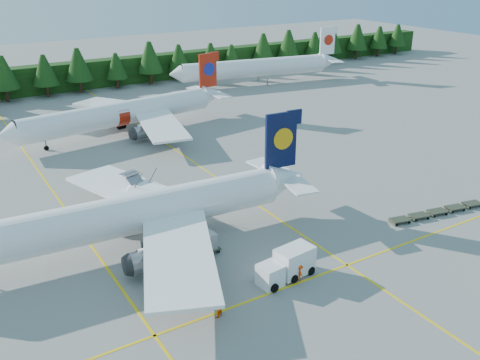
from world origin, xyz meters
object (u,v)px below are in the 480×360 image
service_truck (286,265)px  airstairs (153,209)px  airliner_red (116,115)px  airliner_navy (110,220)px

service_truck → airstairs: bearing=99.6°
airliner_red → service_truck: (-1.34, -49.64, -2.08)m
airliner_navy → airstairs: airliner_navy is taller
airliner_navy → service_truck: bearing=-43.6°
airliner_red → service_truck: size_ratio=6.62×
airliner_navy → airliner_red: (13.35, 36.63, -0.13)m
airliner_navy → service_truck: 17.84m
airliner_navy → airliner_red: bearing=73.6°
airliner_red → airliner_navy: bearing=-117.8°
airliner_red → service_truck: airliner_red is taller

